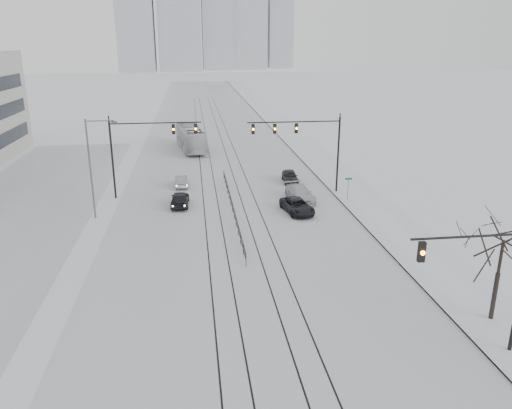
% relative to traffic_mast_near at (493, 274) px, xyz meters
% --- Properties ---
extents(road, '(22.00, 260.00, 0.02)m').
position_rel_traffic_mast_near_xyz_m(road, '(-10.79, 54.00, -4.55)').
color(road, silver).
rests_on(road, ground).
extents(sidewalk_east, '(5.00, 260.00, 0.16)m').
position_rel_traffic_mast_near_xyz_m(sidewalk_east, '(2.71, 54.00, -4.48)').
color(sidewalk_east, silver).
rests_on(sidewalk_east, ground).
extents(curb, '(0.10, 260.00, 0.12)m').
position_rel_traffic_mast_near_xyz_m(curb, '(0.26, 54.00, -4.50)').
color(curb, gray).
rests_on(curb, ground).
extents(parking_strip, '(14.00, 60.00, 0.03)m').
position_rel_traffic_mast_near_xyz_m(parking_strip, '(-30.79, 29.00, -4.55)').
color(parking_strip, silver).
rests_on(parking_strip, ground).
extents(tram_rails, '(5.30, 180.00, 0.01)m').
position_rel_traffic_mast_near_xyz_m(tram_rails, '(-10.79, 34.00, -4.54)').
color(tram_rails, black).
rests_on(tram_rails, ground).
extents(skyline, '(96.00, 48.00, 72.00)m').
position_rel_traffic_mast_near_xyz_m(skyline, '(-5.77, 267.63, 26.08)').
color(skyline, '#A4AAB4').
rests_on(skyline, ground).
extents(traffic_mast_near, '(6.10, 0.37, 7.00)m').
position_rel_traffic_mast_near_xyz_m(traffic_mast_near, '(0.00, 0.00, 0.00)').
color(traffic_mast_near, black).
rests_on(traffic_mast_near, ground).
extents(traffic_mast_ne, '(9.60, 0.37, 8.00)m').
position_rel_traffic_mast_near_xyz_m(traffic_mast_ne, '(-2.64, 29.00, 1.20)').
color(traffic_mast_ne, black).
rests_on(traffic_mast_ne, ground).
extents(traffic_mast_nw, '(9.10, 0.37, 8.00)m').
position_rel_traffic_mast_near_xyz_m(traffic_mast_nw, '(-19.31, 30.00, 1.01)').
color(traffic_mast_nw, black).
rests_on(traffic_mast_nw, ground).
extents(street_light_west, '(2.73, 0.25, 9.00)m').
position_rel_traffic_mast_near_xyz_m(street_light_west, '(-22.99, 24.00, 0.65)').
color(street_light_west, '#595B60').
rests_on(street_light_west, ground).
extents(bare_tree, '(4.40, 4.40, 6.10)m').
position_rel_traffic_mast_near_xyz_m(bare_tree, '(2.41, 3.00, -0.07)').
color(bare_tree, black).
rests_on(bare_tree, ground).
extents(median_fence, '(0.06, 24.00, 1.00)m').
position_rel_traffic_mast_near_xyz_m(median_fence, '(-10.79, 24.00, -4.04)').
color(median_fence, black).
rests_on(median_fence, ground).
extents(street_sign, '(0.70, 0.06, 2.40)m').
position_rel_traffic_mast_near_xyz_m(street_sign, '(1.01, 26.00, -2.96)').
color(street_sign, '#595B60').
rests_on(street_sign, ground).
extents(sedan_sb_inner, '(1.87, 4.31, 1.45)m').
position_rel_traffic_mast_near_xyz_m(sedan_sb_inner, '(-15.68, 26.48, -3.84)').
color(sedan_sb_inner, black).
rests_on(sedan_sb_inner, ground).
extents(sedan_sb_outer, '(1.47, 3.83, 1.25)m').
position_rel_traffic_mast_near_xyz_m(sedan_sb_outer, '(-15.66, 33.38, -3.94)').
color(sedan_sb_outer, gray).
rests_on(sedan_sb_outer, ground).
extents(sedan_nb_front, '(2.92, 5.01, 1.31)m').
position_rel_traffic_mast_near_xyz_m(sedan_nb_front, '(-4.77, 23.03, -3.91)').
color(sedan_nb_front, black).
rests_on(sedan_nb_front, ground).
extents(sedan_nb_right, '(2.68, 5.25, 1.46)m').
position_rel_traffic_mast_near_xyz_m(sedan_nb_right, '(-3.71, 26.72, -3.83)').
color(sedan_nb_right, '#B7BBBF').
rests_on(sedan_nb_right, ground).
extents(sedan_nb_far, '(1.82, 4.07, 1.36)m').
position_rel_traffic_mast_near_xyz_m(sedan_nb_far, '(-3.39, 33.67, -3.88)').
color(sedan_nb_far, black).
rests_on(sedan_nb_far, ground).
extents(box_truck, '(4.59, 12.65, 3.45)m').
position_rel_traffic_mast_near_xyz_m(box_truck, '(-14.48, 53.15, -2.84)').
color(box_truck, silver).
rests_on(box_truck, ground).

